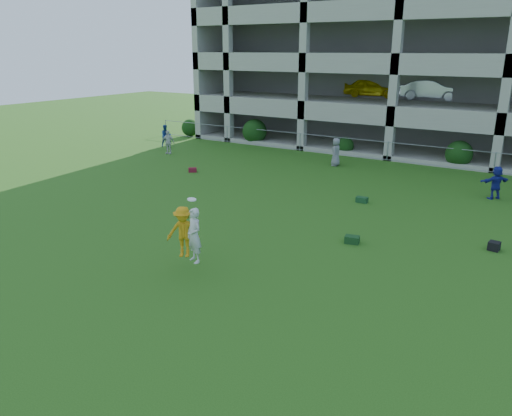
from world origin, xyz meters
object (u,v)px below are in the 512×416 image
Objects in this scene: bystander_d at (496,183)px; frisbee_contest at (186,233)px; crate_d at (494,246)px; bystander_a at (166,136)px; bystander_c at (336,152)px; bystander_b at (168,142)px; parking_garage at (433,57)px.

bystander_d is 15.12m from frisbee_contest.
bystander_d is 4.35× the size of crate_d.
bystander_a is at bearing 134.05° from frisbee_contest.
bystander_d is 0.79× the size of frisbee_contest.
crate_d is at bearing 34.32° from bystander_c.
frisbee_contest is at bearing -57.83° from bystander_b.
frisbee_contest is (2.09, -15.85, 0.41)m from bystander_c.
frisbee_contest reaches higher than bystander_a.
frisbee_contest is (-6.80, -13.49, 0.47)m from bystander_d.
parking_garage reaches higher than bystander_d.
frisbee_contest reaches higher than bystander_d.
bystander_a is 0.99× the size of bystander_d.
bystander_d is at bearing -68.90° from bystander_a.
bystander_b is at bearing -43.79° from bystander_d.
frisbee_contest is at bearing -110.65° from bystander_a.
bystander_a is 4.32× the size of crate_d.
bystander_c is at bearing -61.08° from bystander_a.
bystander_c is at bearing 2.07° from bystander_b.
bystander_a is 21.43m from bystander_d.
bystander_d is (8.89, -2.36, -0.05)m from bystander_c.
bystander_b is at bearing -131.92° from parking_garage.
bystander_a is 0.99× the size of bystander_b.
bystander_b is 19.54m from bystander_d.
bystander_d is at bearing -10.97° from bystander_b.
bystander_b is at bearing 162.61° from crate_d.
parking_garage reaches higher than crate_d.
bystander_b is at bearing 133.87° from frisbee_contest.
frisbee_contest is at bearing -5.64° from bystander_c.
bystander_c is 0.05× the size of parking_garage.
parking_garage is at bearing -108.64° from bystander_d.
bystander_c is at bearing 97.50° from frisbee_contest.
bystander_b is 18.38m from frisbee_contest.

